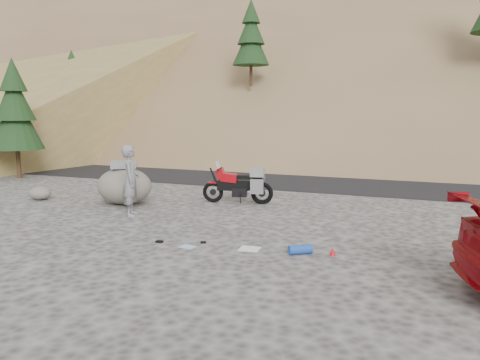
% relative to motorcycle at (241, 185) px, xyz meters
% --- Properties ---
extents(ground, '(140.00, 140.00, 0.00)m').
position_rel_motorcycle_xyz_m(ground, '(0.11, -2.86, -0.56)').
color(ground, '#3E3B39').
rests_on(ground, ground).
extents(road, '(120.00, 7.00, 0.05)m').
position_rel_motorcycle_xyz_m(road, '(0.11, 6.14, -0.56)').
color(road, black).
rests_on(road, ground).
extents(hillside, '(120.00, 73.00, 46.72)m').
position_rel_motorcycle_xyz_m(hillside, '(0.07, 38.01, 10.52)').
color(hillside, brown).
rests_on(hillside, ground).
extents(conifer_verge, '(2.20, 2.20, 5.04)m').
position_rel_motorcycle_xyz_m(conifer_verge, '(-10.89, 1.64, 2.33)').
color(conifer_verge, '#332112').
rests_on(conifer_verge, ground).
extents(motorcycle, '(2.18, 0.93, 1.31)m').
position_rel_motorcycle_xyz_m(motorcycle, '(0.00, 0.00, 0.00)').
color(motorcycle, black).
rests_on(motorcycle, ground).
extents(man, '(0.73, 0.84, 1.93)m').
position_rel_motorcycle_xyz_m(man, '(-2.10, -2.74, -0.56)').
color(man, gray).
rests_on(man, ground).
extents(boulder, '(2.12, 1.97, 1.29)m').
position_rel_motorcycle_xyz_m(boulder, '(-3.25, -1.45, 0.01)').
color(boulder, '#615D53').
rests_on(boulder, ground).
extents(small_rock, '(0.90, 0.86, 0.43)m').
position_rel_motorcycle_xyz_m(small_rock, '(-6.21, -1.88, -0.35)').
color(small_rock, '#615D53').
rests_on(small_rock, ground).
extents(gear_white_cloth, '(0.45, 0.40, 0.01)m').
position_rel_motorcycle_xyz_m(gear_white_cloth, '(2.00, -4.48, -0.55)').
color(gear_white_cloth, white).
rests_on(gear_white_cloth, ground).
extents(gear_blue_mat, '(0.49, 0.42, 0.19)m').
position_rel_motorcycle_xyz_m(gear_blue_mat, '(3.05, -4.42, -0.47)').
color(gear_blue_mat, '#1C47A9').
rests_on(gear_blue_mat, ground).
extents(gear_funnel, '(0.15, 0.15, 0.16)m').
position_rel_motorcycle_xyz_m(gear_funnel, '(3.66, -4.26, -0.48)').
color(gear_funnel, red).
rests_on(gear_funnel, ground).
extents(gear_glove_a, '(0.16, 0.12, 0.04)m').
position_rel_motorcycle_xyz_m(gear_glove_a, '(0.01, -4.75, -0.54)').
color(gear_glove_a, black).
rests_on(gear_glove_a, ground).
extents(gear_glove_b, '(0.13, 0.11, 0.04)m').
position_rel_motorcycle_xyz_m(gear_glove_b, '(0.92, -4.44, -0.54)').
color(gear_glove_b, black).
rests_on(gear_glove_b, ground).
extents(gear_blue_cloth, '(0.35, 0.29, 0.01)m').
position_rel_motorcycle_xyz_m(gear_blue_cloth, '(0.75, -4.83, -0.55)').
color(gear_blue_cloth, '#92C5E2').
rests_on(gear_blue_cloth, ground).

